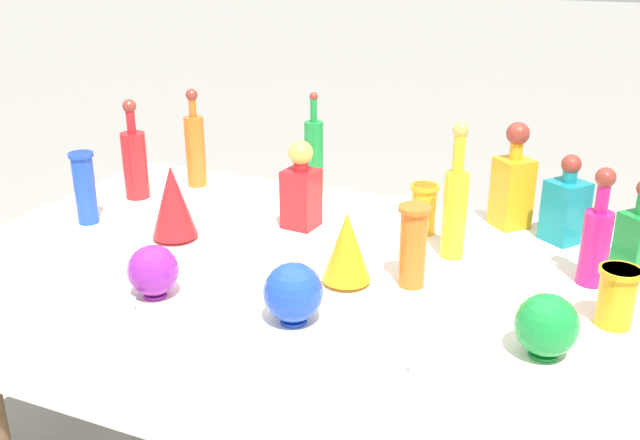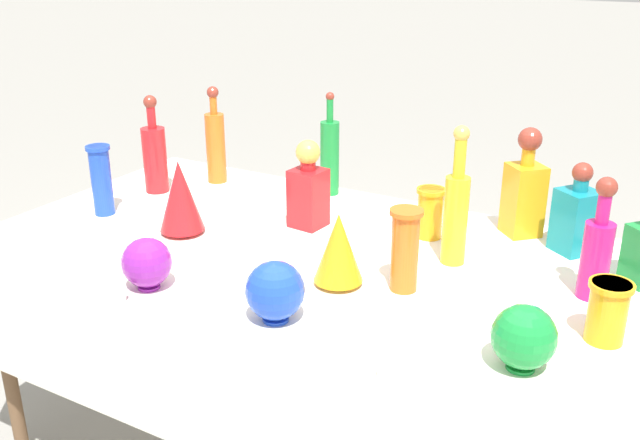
% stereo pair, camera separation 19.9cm
% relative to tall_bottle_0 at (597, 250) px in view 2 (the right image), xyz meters
% --- Properties ---
extents(display_table, '(1.99, 1.07, 0.76)m').
position_rel_tall_bottle_0_xyz_m(display_table, '(-0.72, -0.14, -0.18)').
color(display_table, white).
rests_on(display_table, ground).
extents(tall_bottle_0, '(0.07, 0.07, 0.31)m').
position_rel_tall_bottle_0_xyz_m(tall_bottle_0, '(0.00, 0.00, 0.00)').
color(tall_bottle_0, '#C61972').
rests_on(tall_bottle_0, display_table).
extents(tall_bottle_1, '(0.07, 0.07, 0.36)m').
position_rel_tall_bottle_0_xyz_m(tall_bottle_1, '(-0.94, 0.36, 0.01)').
color(tall_bottle_1, '#198C38').
rests_on(tall_bottle_1, display_table).
extents(tall_bottle_3, '(0.07, 0.07, 0.35)m').
position_rel_tall_bottle_0_xyz_m(tall_bottle_3, '(-1.37, 0.27, 0.02)').
color(tall_bottle_3, orange).
rests_on(tall_bottle_3, display_table).
extents(tall_bottle_4, '(0.07, 0.07, 0.39)m').
position_rel_tall_bottle_0_xyz_m(tall_bottle_4, '(-0.37, 0.02, 0.03)').
color(tall_bottle_4, yellow).
rests_on(tall_bottle_4, display_table).
extents(tall_bottle_5, '(0.08, 0.08, 0.34)m').
position_rel_tall_bottle_0_xyz_m(tall_bottle_5, '(-1.49, 0.08, 0.00)').
color(tall_bottle_5, red).
rests_on(tall_bottle_5, display_table).
extents(square_decanter_0, '(0.14, 0.14, 0.33)m').
position_rel_tall_bottle_0_xyz_m(square_decanter_0, '(-0.26, 0.32, 0.01)').
color(square_decanter_0, orange).
rests_on(square_decanter_0, display_table).
extents(square_decanter_1, '(0.11, 0.11, 0.28)m').
position_rel_tall_bottle_0_xyz_m(square_decanter_1, '(-0.85, 0.06, -0.00)').
color(square_decanter_1, red).
rests_on(square_decanter_1, display_table).
extents(square_decanter_3, '(0.14, 0.14, 0.26)m').
position_rel_tall_bottle_0_xyz_m(square_decanter_3, '(-0.10, 0.27, -0.02)').
color(square_decanter_3, teal).
rests_on(square_decanter_3, display_table).
extents(slender_vase_0, '(0.08, 0.08, 0.22)m').
position_rel_tall_bottle_0_xyz_m(slender_vase_0, '(-0.42, -0.20, -0.01)').
color(slender_vase_0, orange).
rests_on(slender_vase_0, display_table).
extents(slender_vase_1, '(0.09, 0.09, 0.15)m').
position_rel_tall_bottle_0_xyz_m(slender_vase_1, '(-0.49, 0.16, -0.04)').
color(slender_vase_1, orange).
rests_on(slender_vase_1, display_table).
extents(slender_vase_2, '(0.10, 0.10, 0.14)m').
position_rel_tall_bottle_0_xyz_m(slender_vase_2, '(0.06, -0.20, -0.05)').
color(slender_vase_2, orange).
rests_on(slender_vase_2, display_table).
extents(slender_vase_3, '(0.08, 0.08, 0.23)m').
position_rel_tall_bottle_0_xyz_m(slender_vase_3, '(-1.48, -0.18, -0.01)').
color(slender_vase_3, blue).
rests_on(slender_vase_3, display_table).
extents(fluted_vase_0, '(0.13, 0.13, 0.20)m').
position_rel_tall_bottle_0_xyz_m(fluted_vase_0, '(-0.58, -0.25, -0.02)').
color(fluted_vase_0, orange).
rests_on(fluted_vase_0, display_table).
extents(fluted_vase_1, '(0.14, 0.14, 0.23)m').
position_rel_tall_bottle_0_xyz_m(fluted_vase_1, '(-1.16, -0.18, -0.01)').
color(fluted_vase_1, red).
rests_on(fluted_vase_1, display_table).
extents(round_bowl_0, '(0.14, 0.14, 0.14)m').
position_rel_tall_bottle_0_xyz_m(round_bowl_0, '(-0.07, -0.41, -0.05)').
color(round_bowl_0, '#198C38').
rests_on(round_bowl_0, display_table).
extents(round_bowl_1, '(0.13, 0.13, 0.14)m').
position_rel_tall_bottle_0_xyz_m(round_bowl_1, '(-0.99, -0.51, -0.06)').
color(round_bowl_1, purple).
rests_on(round_bowl_1, display_table).
extents(round_bowl_2, '(0.14, 0.14, 0.15)m').
position_rel_tall_bottle_0_xyz_m(round_bowl_2, '(-0.62, -0.49, -0.05)').
color(round_bowl_2, blue).
rests_on(round_bowl_2, display_table).
extents(price_tag_left, '(0.05, 0.03, 0.05)m').
position_rel_tall_bottle_0_xyz_m(price_tag_left, '(-0.28, -0.59, -0.10)').
color(price_tag_left, white).
rests_on(price_tag_left, display_table).
extents(price_tag_center, '(0.05, 0.03, 0.04)m').
position_rel_tall_bottle_0_xyz_m(price_tag_center, '(-1.01, -0.59, -0.11)').
color(price_tag_center, white).
rests_on(price_tag_center, display_table).
extents(cardboard_box_behind_left, '(0.48, 0.43, 0.44)m').
position_rel_tall_bottle_0_xyz_m(cardboard_box_behind_left, '(-0.31, 1.18, -0.71)').
color(cardboard_box_behind_left, tan).
rests_on(cardboard_box_behind_left, ground).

